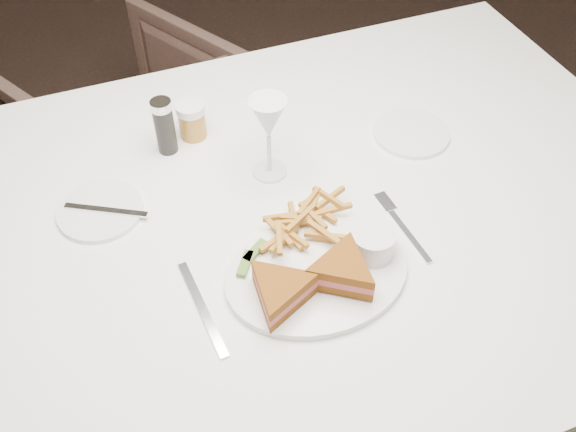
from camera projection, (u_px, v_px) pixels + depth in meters
The scene contains 4 objects.
ground at pixel (264, 351), 1.86m from camera, with size 5.00×5.00×0.00m, color black.
table at pixel (278, 328), 1.47m from camera, with size 1.62×1.08×0.75m, color white.
chair_far at pixel (135, 126), 2.07m from camera, with size 0.60×0.56×0.62m, color #4C372F.
table_setting at pixel (293, 221), 1.14m from camera, with size 0.81×0.63×0.18m.
Camera 1 is at (-0.37, -0.91, 1.63)m, focal length 40.00 mm.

